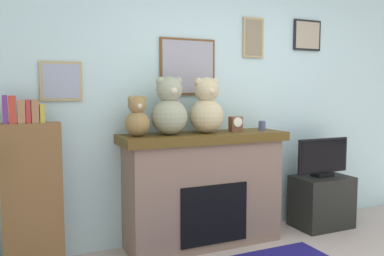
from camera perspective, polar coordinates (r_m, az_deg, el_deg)
The scene contains 10 objects.
back_wall at distance 4.00m, azimuth 3.70°, elevation 3.68°, with size 5.20×0.15×2.60m.
fireplace at distance 3.72m, azimuth 1.63°, elevation -8.58°, with size 1.54×0.50×1.04m.
bookshelf at distance 3.37m, azimuth -21.84°, elevation -8.52°, with size 0.44×0.16×1.39m.
tv_stand at distance 4.45m, azimuth 17.94°, elevation -9.92°, with size 0.58×0.40×0.53m, color black.
television at distance 4.36m, azimuth 18.13°, elevation -4.09°, with size 0.62×0.14×0.40m.
candle_jar at distance 3.92m, azimuth 9.93°, elevation 0.33°, with size 0.07×0.07×0.09m, color #4C517A.
mantel_clock at distance 3.76m, azimuth 6.23°, elevation 0.56°, with size 0.11×0.08×0.14m.
teddy_bear_grey at distance 3.37m, azimuth -7.78°, elevation 1.41°, with size 0.21×0.21×0.34m.
teddy_bear_tan at distance 3.46m, azimuth -3.23°, elevation 2.77°, with size 0.31×0.31×0.51m.
teddy_bear_brown at distance 3.60m, azimuth 2.07°, elevation 2.84°, with size 0.31×0.31×0.50m.
Camera 1 is at (-1.87, -1.53, 1.42)m, focal length 37.49 mm.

